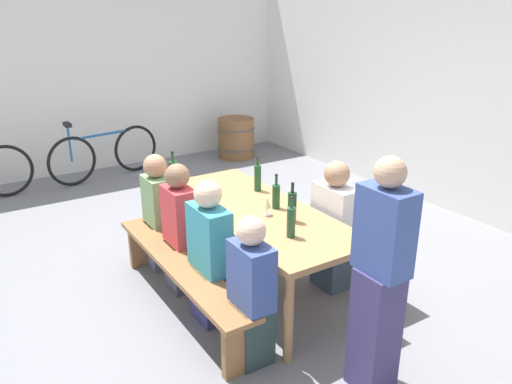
# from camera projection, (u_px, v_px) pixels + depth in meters

# --- Properties ---
(ground_plane) EXTENTS (24.00, 24.00, 0.00)m
(ground_plane) POSITION_uv_depth(u_px,v_px,m) (256.00, 285.00, 4.53)
(ground_plane) COLOR slate
(back_wall) EXTENTS (14.00, 0.20, 3.20)m
(back_wall) POSITION_uv_depth(u_px,v_px,m) (490.00, 81.00, 5.53)
(back_wall) COLOR silver
(back_wall) RESTS_ON ground
(side_wall) EXTENTS (0.20, 6.56, 3.20)m
(side_wall) POSITION_uv_depth(u_px,v_px,m) (99.00, 62.00, 7.42)
(side_wall) COLOR silver
(side_wall) RESTS_ON ground
(tasting_table) EXTENTS (2.13, 0.85, 0.75)m
(tasting_table) POSITION_uv_depth(u_px,v_px,m) (256.00, 216.00, 4.30)
(tasting_table) COLOR #9E7247
(tasting_table) RESTS_ON ground
(bench_near) EXTENTS (2.03, 0.30, 0.45)m
(bench_near) POSITION_uv_depth(u_px,v_px,m) (181.00, 271.00, 4.04)
(bench_near) COLOR olive
(bench_near) RESTS_ON ground
(bench_far) EXTENTS (2.03, 0.30, 0.45)m
(bench_far) POSITION_uv_depth(u_px,v_px,m) (320.00, 231.00, 4.77)
(bench_far) COLOR olive
(bench_far) RESTS_ON ground
(wine_bottle_0) EXTENTS (0.08, 0.08, 0.35)m
(wine_bottle_0) POSITION_uv_depth(u_px,v_px,m) (174.00, 173.00, 4.75)
(wine_bottle_0) COLOR #194723
(wine_bottle_0) RESTS_ON tasting_table
(wine_bottle_1) EXTENTS (0.07, 0.07, 0.32)m
(wine_bottle_1) POSITION_uv_depth(u_px,v_px,m) (291.00, 222.00, 3.70)
(wine_bottle_1) COLOR #234C2D
(wine_bottle_1) RESTS_ON tasting_table
(wine_bottle_2) EXTENTS (0.07, 0.07, 0.31)m
(wine_bottle_2) POSITION_uv_depth(u_px,v_px,m) (276.00, 196.00, 4.24)
(wine_bottle_2) COLOR #194723
(wine_bottle_2) RESTS_ON tasting_table
(wine_bottle_3) EXTENTS (0.07, 0.07, 0.33)m
(wine_bottle_3) POSITION_uv_depth(u_px,v_px,m) (258.00, 178.00, 4.64)
(wine_bottle_3) COLOR #194723
(wine_bottle_3) RESTS_ON tasting_table
(wine_bottle_4) EXTENTS (0.07, 0.07, 0.33)m
(wine_bottle_4) POSITION_uv_depth(u_px,v_px,m) (292.00, 206.00, 3.97)
(wine_bottle_4) COLOR #143319
(wine_bottle_4) RESTS_ON tasting_table
(wine_glass_0) EXTENTS (0.07, 0.07, 0.16)m
(wine_glass_0) POSITION_uv_depth(u_px,v_px,m) (184.00, 180.00, 4.65)
(wine_glass_0) COLOR silver
(wine_glass_0) RESTS_ON tasting_table
(wine_glass_1) EXTENTS (0.07, 0.07, 0.16)m
(wine_glass_1) POSITION_uv_depth(u_px,v_px,m) (267.00, 203.00, 4.09)
(wine_glass_1) COLOR silver
(wine_glass_1) RESTS_ON tasting_table
(seated_guest_near_0) EXTENTS (0.33, 0.24, 1.12)m
(seated_guest_near_0) POSITION_uv_depth(u_px,v_px,m) (158.00, 213.00, 4.69)
(seated_guest_near_0) COLOR #575771
(seated_guest_near_0) RESTS_ON ground
(seated_guest_near_1) EXTENTS (0.34, 0.24, 1.16)m
(seated_guest_near_1) POSITION_uv_depth(u_px,v_px,m) (180.00, 230.00, 4.30)
(seated_guest_near_1) COLOR #484757
(seated_guest_near_1) RESTS_ON ground
(seated_guest_near_2) EXTENTS (0.40, 0.24, 1.18)m
(seated_guest_near_2) POSITION_uv_depth(u_px,v_px,m) (210.00, 256.00, 3.86)
(seated_guest_near_2) COLOR navy
(seated_guest_near_2) RESTS_ON ground
(seated_guest_near_3) EXTENTS (0.34, 0.24, 1.11)m
(seated_guest_near_3) POSITION_uv_depth(u_px,v_px,m) (251.00, 295.00, 3.39)
(seated_guest_near_3) COLOR #2A3C3A
(seated_guest_near_3) RESTS_ON ground
(seated_guest_far_0) EXTENTS (0.42, 0.24, 1.17)m
(seated_guest_far_0) POSITION_uv_depth(u_px,v_px,m) (334.00, 229.00, 4.34)
(seated_guest_far_0) COLOR #3E5668
(seated_guest_far_0) RESTS_ON ground
(standing_host) EXTENTS (0.34, 0.24, 1.59)m
(standing_host) POSITION_uv_depth(u_px,v_px,m) (379.00, 283.00, 3.07)
(standing_host) COLOR #3A3460
(standing_host) RESTS_ON ground
(wine_barrel) EXTENTS (0.63, 0.63, 0.65)m
(wine_barrel) POSITION_uv_depth(u_px,v_px,m) (236.00, 138.00, 8.31)
(wine_barrel) COLOR brown
(wine_barrel) RESTS_ON ground
(parked_bicycle_0) EXTENTS (0.37, 1.68, 0.90)m
(parked_bicycle_0) POSITION_uv_depth(u_px,v_px,m) (104.00, 154.00, 7.26)
(parked_bicycle_0) COLOR black
(parked_bicycle_0) RESTS_ON ground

